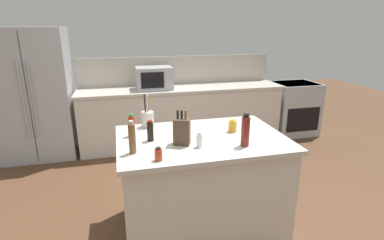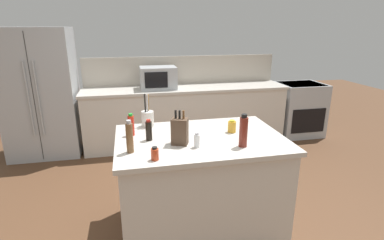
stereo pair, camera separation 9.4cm
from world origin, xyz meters
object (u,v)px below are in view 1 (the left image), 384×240
(hot_sauce_bottle, at_px, (132,126))
(refrigerator, at_px, (35,95))
(utensil_crock, at_px, (148,119))
(honey_jar, at_px, (232,126))
(vinegar_bottle, at_px, (245,131))
(salt_shaker, at_px, (199,140))
(range_oven, at_px, (293,108))
(microwave, at_px, (154,78))
(knife_block, at_px, (182,131))
(soy_sauce_bottle, at_px, (150,131))
(pepper_grinder, at_px, (132,138))
(spice_jar_paprika, at_px, (158,154))

(hot_sauce_bottle, bearing_deg, refrigerator, 121.28)
(utensil_crock, distance_m, honey_jar, 0.82)
(refrigerator, bearing_deg, vinegar_bottle, -49.76)
(utensil_crock, height_order, salt_shaker, utensil_crock)
(refrigerator, distance_m, range_oven, 4.21)
(microwave, relative_size, knife_block, 1.88)
(refrigerator, distance_m, utensil_crock, 2.33)
(knife_block, bearing_deg, soy_sauce_bottle, 171.08)
(pepper_grinder, bearing_deg, salt_shaker, -1.13)
(microwave, distance_m, knife_block, 2.32)
(soy_sauce_bottle, bearing_deg, spice_jar_paprika, -88.42)
(salt_shaker, xyz_separation_m, spice_jar_paprika, (-0.35, -0.17, -0.01))
(knife_block, height_order, salt_shaker, knife_block)
(salt_shaker, xyz_separation_m, soy_sauce_bottle, (-0.37, 0.24, 0.03))
(range_oven, relative_size, soy_sauce_bottle, 5.01)
(refrigerator, relative_size, honey_jar, 15.91)
(salt_shaker, bearing_deg, range_oven, 44.95)
(knife_block, bearing_deg, salt_shaker, -15.53)
(spice_jar_paprika, bearing_deg, pepper_grinder, 134.03)
(pepper_grinder, distance_m, soy_sauce_bottle, 0.28)
(vinegar_bottle, relative_size, hot_sauce_bottle, 1.36)
(hot_sauce_bottle, bearing_deg, vinegar_bottle, -27.26)
(refrigerator, height_order, range_oven, refrigerator)
(microwave, relative_size, hot_sauce_bottle, 2.71)
(range_oven, height_order, microwave, microwave)
(honey_jar, bearing_deg, hot_sauce_bottle, 173.06)
(pepper_grinder, bearing_deg, knife_block, 11.69)
(refrigerator, distance_m, salt_shaker, 3.03)
(microwave, bearing_deg, soy_sauce_bottle, -98.14)
(refrigerator, height_order, utensil_crock, refrigerator)
(pepper_grinder, xyz_separation_m, vinegar_bottle, (0.90, -0.07, 0.01))
(vinegar_bottle, relative_size, spice_jar_paprika, 2.68)
(microwave, bearing_deg, knife_block, -91.69)
(refrigerator, distance_m, soy_sauce_bottle, 2.63)
(spice_jar_paprika, bearing_deg, range_oven, 42.96)
(utensil_crock, xyz_separation_m, honey_jar, (0.74, -0.33, -0.03))
(range_oven, relative_size, pepper_grinder, 3.53)
(pepper_grinder, height_order, hot_sauce_bottle, pepper_grinder)
(honey_jar, bearing_deg, vinegar_bottle, -94.42)
(refrigerator, bearing_deg, pepper_grinder, -63.15)
(vinegar_bottle, bearing_deg, pepper_grinder, 175.35)
(utensil_crock, bearing_deg, knife_block, -66.47)
(utensil_crock, xyz_separation_m, spice_jar_paprika, (-0.01, -0.78, -0.04))
(refrigerator, height_order, honey_jar, refrigerator)
(refrigerator, height_order, salt_shaker, refrigerator)
(microwave, bearing_deg, utensil_crock, -99.31)
(microwave, relative_size, vinegar_bottle, 2.00)
(refrigerator, distance_m, spice_jar_paprika, 2.99)
(range_oven, bearing_deg, hot_sauce_bottle, -145.36)
(refrigerator, xyz_separation_m, soy_sauce_bottle, (1.40, -2.23, 0.10))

